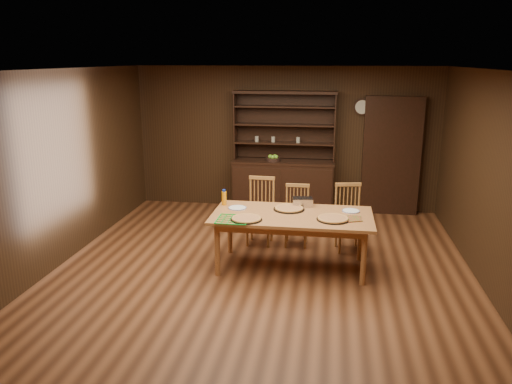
% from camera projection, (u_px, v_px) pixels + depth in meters
% --- Properties ---
extents(floor, '(6.00, 6.00, 0.00)m').
position_uv_depth(floor, '(262.00, 271.00, 6.62)').
color(floor, brown).
rests_on(floor, ground).
extents(room_shell, '(6.00, 6.00, 6.00)m').
position_uv_depth(room_shell, '(262.00, 154.00, 6.20)').
color(room_shell, white).
rests_on(room_shell, floor).
extents(china_hutch, '(1.84, 0.52, 2.17)m').
position_uv_depth(china_hutch, '(283.00, 179.00, 9.09)').
color(china_hutch, black).
rests_on(china_hutch, floor).
extents(doorway, '(1.00, 0.18, 2.10)m').
position_uv_depth(doorway, '(391.00, 156.00, 8.83)').
color(doorway, black).
rests_on(doorway, floor).
extents(wall_clock, '(0.30, 0.05, 0.30)m').
position_uv_depth(wall_clock, '(362.00, 107.00, 8.74)').
color(wall_clock, black).
rests_on(wall_clock, room_shell).
extents(dining_table, '(2.10, 1.05, 0.75)m').
position_uv_depth(dining_table, '(292.00, 219.00, 6.56)').
color(dining_table, '#BB7341').
rests_on(dining_table, floor).
extents(chair_left, '(0.44, 0.42, 1.01)m').
position_uv_depth(chair_left, '(261.00, 208.00, 7.53)').
color(chair_left, '#C38642').
rests_on(chair_left, floor).
extents(chair_center, '(0.38, 0.36, 0.92)m').
position_uv_depth(chair_center, '(297.00, 213.00, 7.47)').
color(chair_center, '#C38642').
rests_on(chair_center, floor).
extents(chair_right, '(0.47, 0.45, 0.98)m').
position_uv_depth(chair_right, '(348.00, 215.00, 7.27)').
color(chair_right, '#C38642').
rests_on(chair_right, floor).
extents(pizza_left, '(0.40, 0.40, 0.04)m').
position_uv_depth(pizza_left, '(246.00, 219.00, 6.31)').
color(pizza_left, black).
rests_on(pizza_left, dining_table).
extents(pizza_right, '(0.42, 0.42, 0.04)m').
position_uv_depth(pizza_right, '(333.00, 219.00, 6.31)').
color(pizza_right, black).
rests_on(pizza_right, dining_table).
extents(pizza_center, '(0.42, 0.42, 0.04)m').
position_uv_depth(pizza_center, '(289.00, 208.00, 6.73)').
color(pizza_center, black).
rests_on(pizza_center, dining_table).
extents(cooling_rack, '(0.44, 0.44, 0.02)m').
position_uv_depth(cooling_rack, '(233.00, 219.00, 6.32)').
color(cooling_rack, green).
rests_on(cooling_rack, dining_table).
extents(plate_left, '(0.25, 0.25, 0.02)m').
position_uv_depth(plate_left, '(237.00, 208.00, 6.79)').
color(plate_left, white).
rests_on(plate_left, dining_table).
extents(plate_right, '(0.23, 0.23, 0.02)m').
position_uv_depth(plate_right, '(351.00, 211.00, 6.65)').
color(plate_right, white).
rests_on(plate_right, dining_table).
extents(foil_dish, '(0.30, 0.24, 0.11)m').
position_uv_depth(foil_dish, '(303.00, 202.00, 6.91)').
color(foil_dish, silver).
rests_on(foil_dish, dining_table).
extents(juice_bottle, '(0.07, 0.07, 0.22)m').
position_uv_depth(juice_bottle, '(224.00, 198.00, 6.93)').
color(juice_bottle, orange).
rests_on(juice_bottle, dining_table).
extents(pot_holder_a, '(0.24, 0.24, 0.01)m').
position_uv_depth(pot_holder_a, '(353.00, 219.00, 6.31)').
color(pot_holder_a, red).
rests_on(pot_holder_a, dining_table).
extents(pot_holder_b, '(0.19, 0.19, 0.01)m').
position_uv_depth(pot_holder_b, '(354.00, 218.00, 6.37)').
color(pot_holder_b, red).
rests_on(pot_holder_b, dining_table).
extents(fruit_bowl, '(0.26, 0.26, 0.12)m').
position_uv_depth(fruit_bowl, '(273.00, 159.00, 8.95)').
color(fruit_bowl, black).
rests_on(fruit_bowl, china_hutch).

